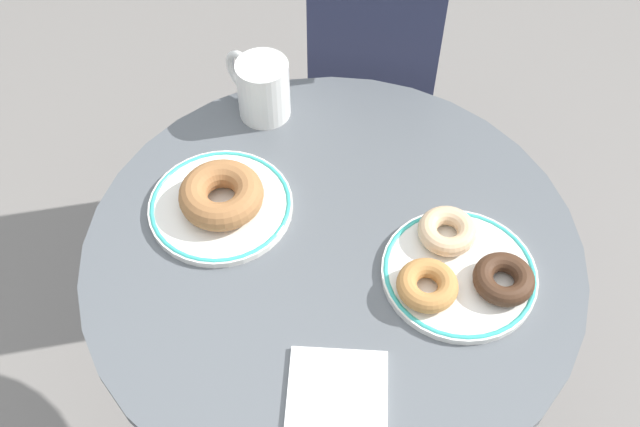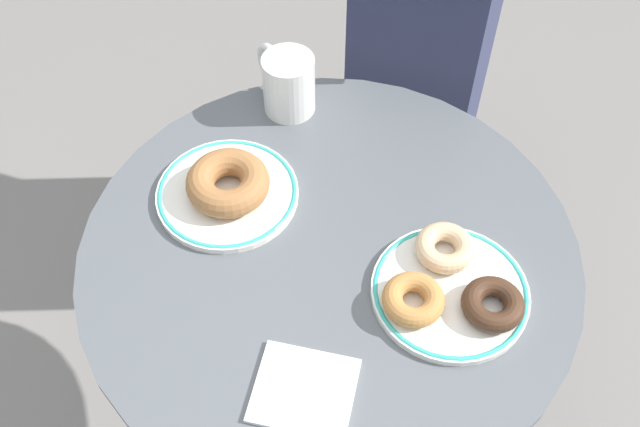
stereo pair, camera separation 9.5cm
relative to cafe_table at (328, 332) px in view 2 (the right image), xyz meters
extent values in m
cylinder|color=#565B60|center=(0.00, 0.00, 0.22)|extent=(0.65, 0.65, 0.02)
cylinder|color=#565B60|center=(0.00, 0.00, -0.13)|extent=(0.06, 0.06, 0.67)
cylinder|color=white|center=(-0.16, 0.00, 0.23)|extent=(0.20, 0.20, 0.01)
torus|color=#38B2A8|center=(-0.16, 0.00, 0.24)|extent=(0.19, 0.19, 0.01)
cylinder|color=white|center=(0.16, 0.02, 0.23)|extent=(0.20, 0.20, 0.01)
torus|color=#38B2A8|center=(0.16, 0.02, 0.24)|extent=(0.19, 0.19, 0.01)
torus|color=#A36B3D|center=(-0.16, 0.00, 0.26)|extent=(0.15, 0.15, 0.04)
torus|color=#422819|center=(0.22, 0.02, 0.25)|extent=(0.11, 0.11, 0.03)
torus|color=#E0B789|center=(0.13, 0.06, 0.25)|extent=(0.10, 0.10, 0.03)
torus|color=#BC7F42|center=(0.13, -0.02, 0.25)|extent=(0.08, 0.08, 0.03)
cube|color=white|center=(0.08, -0.18, 0.23)|extent=(0.14, 0.13, 0.01)
cylinder|color=white|center=(-0.19, 0.19, 0.27)|extent=(0.08, 0.08, 0.09)
torus|color=white|center=(-0.23, 0.21, 0.28)|extent=(0.07, 0.04, 0.07)
cube|color=#2D3351|center=(-0.13, 0.57, -0.04)|extent=(0.29, 0.39, 0.89)
camera|label=1|loc=(0.20, -0.51, 1.01)|focal=41.20mm
camera|label=2|loc=(0.28, -0.47, 1.01)|focal=41.20mm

